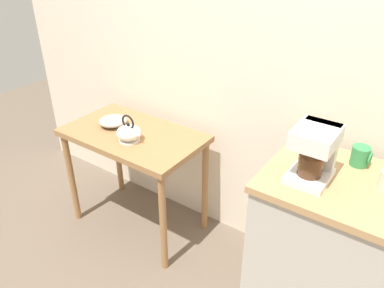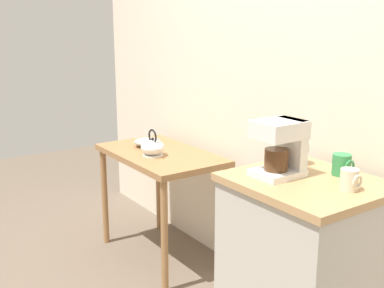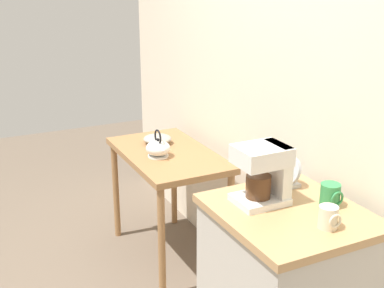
# 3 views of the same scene
# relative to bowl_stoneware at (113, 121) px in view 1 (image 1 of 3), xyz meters

# --- Properties ---
(ground_plane) EXTENTS (8.00, 8.00, 0.00)m
(ground_plane) POSITION_rel_bowl_stoneware_xyz_m (0.92, 0.01, -0.80)
(ground_plane) COLOR #6B5B4C
(back_wall) EXTENTS (4.40, 0.10, 2.80)m
(back_wall) POSITION_rel_bowl_stoneware_xyz_m (1.02, 0.39, 0.60)
(back_wall) COLOR beige
(back_wall) RESTS_ON ground_plane
(wooden_table) EXTENTS (0.93, 0.55, 0.76)m
(wooden_table) POSITION_rel_bowl_stoneware_xyz_m (0.18, -0.01, -0.14)
(wooden_table) COLOR #9E7044
(wooden_table) RESTS_ON ground_plane
(kitchen_counter) EXTENTS (0.66, 0.59, 0.93)m
(kitchen_counter) POSITION_rel_bowl_stoneware_xyz_m (1.50, -0.02, -0.33)
(kitchen_counter) COLOR #BCB7AD
(kitchen_counter) RESTS_ON ground_plane
(bowl_stoneware) EXTENTS (0.19, 0.19, 0.06)m
(bowl_stoneware) POSITION_rel_bowl_stoneware_xyz_m (0.00, 0.00, 0.00)
(bowl_stoneware) COLOR #9E998C
(bowl_stoneware) RESTS_ON wooden_table
(teakettle) EXTENTS (0.19, 0.16, 0.18)m
(teakettle) POSITION_rel_bowl_stoneware_xyz_m (0.24, -0.10, 0.02)
(teakettle) COLOR white
(teakettle) RESTS_ON wooden_table
(coffee_maker) EXTENTS (0.18, 0.22, 0.26)m
(coffee_maker) POSITION_rel_bowl_stoneware_xyz_m (1.38, -0.07, 0.27)
(coffee_maker) COLOR white
(coffee_maker) RESTS_ON kitchen_counter
(mug_tall_green) EXTENTS (0.09, 0.09, 0.10)m
(mug_tall_green) POSITION_rel_bowl_stoneware_xyz_m (1.54, 0.16, 0.18)
(mug_tall_green) COLOR #338C4C
(mug_tall_green) RESTS_ON kitchen_counter
(table_clock) EXTENTS (0.13, 0.06, 0.14)m
(table_clock) POSITION_rel_bowl_stoneware_xyz_m (1.28, 0.14, 0.19)
(table_clock) COLOR #B2B5BA
(table_clock) RESTS_ON kitchen_counter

